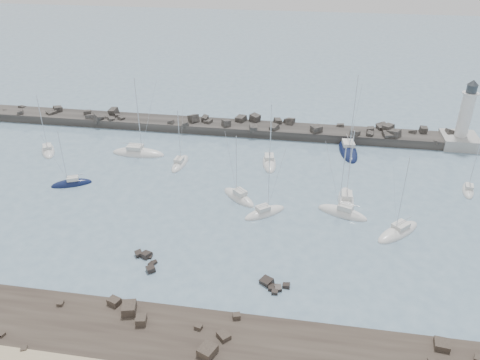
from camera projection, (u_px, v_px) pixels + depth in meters
name	position (u px, v px, depth m)	size (l,w,h in m)	color
ground	(189.00, 229.00, 70.00)	(400.00, 400.00, 0.00)	slate
rock_shelf	(139.00, 343.00, 51.00)	(140.00, 12.51, 1.95)	#2A221D
rock_cluster_near	(147.00, 260.00, 63.54)	(4.08, 4.43, 1.41)	black
rock_cluster_far	(272.00, 286.00, 59.04)	(4.07, 3.06, 1.38)	black
breakwater	(203.00, 128.00, 103.64)	(115.00, 7.53, 5.18)	#2A2826
lighthouse	(461.00, 132.00, 94.68)	(7.00, 7.00, 14.60)	gray
sailboat_1	(48.00, 151.00, 93.82)	(6.24, 7.99, 12.47)	silver
sailboat_2	(72.00, 184.00, 81.90)	(7.13, 4.88, 11.05)	#0E163A
sailboat_3	(180.00, 164.00, 88.67)	(2.72, 7.35, 11.55)	silver
sailboat_4	(138.00, 154.00, 92.64)	(10.65, 3.32, 16.72)	silver
sailboat_5	(239.00, 198.00, 77.79)	(7.10, 6.77, 12.11)	silver
sailboat_6	(269.00, 163.00, 89.04)	(3.85, 8.56, 13.08)	silver
sailboat_7	(265.00, 213.00, 73.67)	(7.11, 6.40, 11.70)	silver
sailboat_8	(348.00, 151.00, 93.73)	(4.61, 11.22, 17.14)	#0E163A
sailboat_9	(342.00, 213.00, 73.61)	(8.41, 5.17, 12.97)	silver
sailboat_10	(346.00, 200.00, 77.02)	(2.60, 8.33, 13.32)	silver
sailboat_11	(398.00, 232.00, 69.14)	(7.95, 8.12, 13.60)	silver
sailboat_12	(468.00, 190.00, 79.89)	(3.01, 6.27, 9.72)	silver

